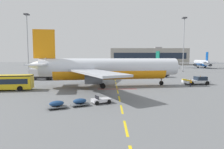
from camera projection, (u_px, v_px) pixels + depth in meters
ground at (189, 79)px, 57.05m from camera, size 400.00×400.00×0.00m
apron_paint_markings at (115, 81)px, 52.40m from camera, size 8.00×94.00×0.01m
airliner_foreground at (108, 69)px, 42.27m from camera, size 34.80×34.32×12.20m
pushback_tug at (197, 81)px, 45.61m from camera, size 6.30×3.75×2.08m
airliner_mid_left at (148, 62)px, 120.32m from camera, size 26.68×27.64×9.92m
airliner_far_center at (201, 63)px, 117.16m from camera, size 26.20×26.68×9.37m
apron_shuttle_bus at (0, 82)px, 37.06m from camera, size 12.28×4.34×3.00m
catering_truck at (158, 72)px, 63.64m from camera, size 6.56×6.73×3.14m
fuel_service_truck at (41, 74)px, 54.81m from camera, size 7.09×2.89×3.14m
baggage_train at (80, 102)px, 25.43m from camera, size 8.36×5.13×1.14m
ground_crew_worker at (191, 82)px, 42.06m from camera, size 0.38×0.66×1.65m
uld_cargo_container at (21, 86)px, 37.86m from camera, size 1.64×1.61×1.60m
apron_light_mast_near at (27, 36)px, 76.42m from camera, size 1.80×1.80×23.60m
apron_light_mast_far at (184, 38)px, 83.32m from camera, size 1.80×1.80×23.64m
terminal_satellite at (147, 57)px, 170.06m from camera, size 64.90×27.15×15.47m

